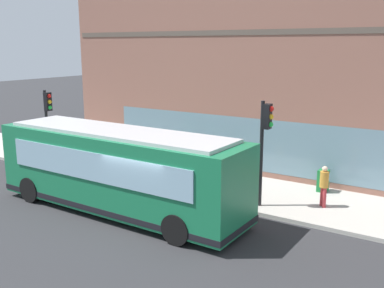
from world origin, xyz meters
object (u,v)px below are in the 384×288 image
pedestrian_near_building_entrance (208,156)px  pedestrian_walking_along_curb (324,184)px  traffic_light_near_corner (265,134)px  fire_hydrant (212,188)px  traffic_light_down_block (48,113)px  city_bus_nearside (118,171)px  newspaper_vending_box (323,181)px

pedestrian_near_building_entrance → pedestrian_walking_along_curb: bearing=-102.0°
traffic_light_near_corner → fire_hydrant: size_ratio=5.32×
pedestrian_near_building_entrance → traffic_light_down_block: bearing=108.3°
traffic_light_down_block → pedestrian_near_building_entrance: 8.26m
city_bus_nearside → newspaper_vending_box: bearing=-44.6°
fire_hydrant → pedestrian_near_building_entrance: pedestrian_near_building_entrance is taller
traffic_light_near_corner → newspaper_vending_box: (2.91, -1.39, -2.29)m
city_bus_nearside → traffic_light_down_block: bearing=68.3°
traffic_light_down_block → newspaper_vending_box: size_ratio=4.14×
city_bus_nearside → fire_hydrant: city_bus_nearside is taller
traffic_light_down_block → pedestrian_walking_along_curb: (1.33, -13.37, -1.71)m
traffic_light_down_block → newspaper_vending_box: (3.09, -12.85, -2.14)m
pedestrian_near_building_entrance → traffic_light_near_corner: bearing=-122.0°
city_bus_nearside → traffic_light_near_corner: bearing=-56.0°
fire_hydrant → traffic_light_down_block: bearing=90.7°
city_bus_nearside → pedestrian_walking_along_curb: size_ratio=6.48×
city_bus_nearside → pedestrian_walking_along_curb: city_bus_nearside is taller
city_bus_nearside → fire_hydrant: bearing=-38.0°
traffic_light_near_corner → pedestrian_walking_along_curb: traffic_light_near_corner is taller
city_bus_nearside → pedestrian_near_building_entrance: (5.33, -0.64, -0.47)m
city_bus_nearside → traffic_light_down_block: 7.67m
fire_hydrant → pedestrian_walking_along_curb: 4.28m
fire_hydrant → pedestrian_near_building_entrance: (2.43, 1.63, 0.57)m
fire_hydrant → newspaper_vending_box: (2.98, -3.54, 0.09)m
pedestrian_walking_along_curb → pedestrian_near_building_entrance: size_ratio=0.96×
city_bus_nearside → traffic_light_near_corner: size_ratio=2.56×
fire_hydrant → pedestrian_walking_along_curb: (1.22, -4.06, 0.52)m
pedestrian_walking_along_curb → pedestrian_near_building_entrance: 5.82m
traffic_light_down_block → pedestrian_near_building_entrance: traffic_light_down_block is taller
newspaper_vending_box → pedestrian_near_building_entrance: bearing=96.1°
fire_hydrant → newspaper_vending_box: size_ratio=0.82×
traffic_light_near_corner → traffic_light_down_block: (-0.18, 11.46, -0.15)m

